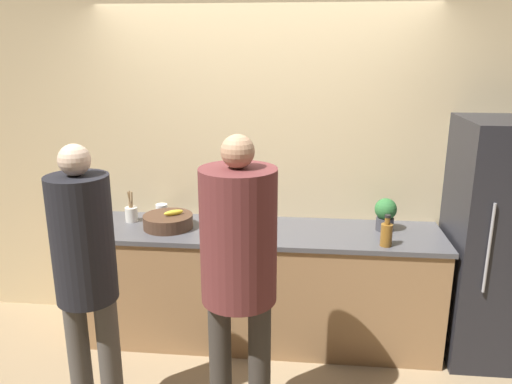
{
  "coord_description": "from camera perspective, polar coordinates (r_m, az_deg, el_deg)",
  "views": [
    {
      "loc": [
        0.33,
        -3.09,
        2.18
      ],
      "look_at": [
        0.0,
        0.15,
        1.24
      ],
      "focal_mm": 35.0,
      "sensor_mm": 36.0,
      "label": 1
    }
  ],
  "objects": [
    {
      "name": "potted_plant",
      "position": [
        3.77,
        14.57,
        -2.36
      ],
      "size": [
        0.16,
        0.16,
        0.24
      ],
      "color": "#3D3D42",
      "rests_on": "counter"
    },
    {
      "name": "ground_plane",
      "position": [
        3.79,
        -0.25,
        -19.03
      ],
      "size": [
        14.0,
        14.0,
        0.0
      ],
      "primitive_type": "plane",
      "color": "#9E8460"
    },
    {
      "name": "wall_back",
      "position": [
        3.91,
        0.83,
        3.01
      ],
      "size": [
        5.2,
        0.06,
        2.6
      ],
      "color": "#D6BC8C",
      "rests_on": "ground_plane"
    },
    {
      "name": "cup_white",
      "position": [
        4.02,
        -10.72,
        -2.11
      ],
      "size": [
        0.09,
        0.09,
        0.1
      ],
      "color": "white",
      "rests_on": "counter"
    },
    {
      "name": "utensil_crock",
      "position": [
        3.97,
        -14.05,
        -2.41
      ],
      "size": [
        0.1,
        0.1,
        0.24
      ],
      "color": "silver",
      "rests_on": "counter"
    },
    {
      "name": "bottle_clear",
      "position": [
        3.68,
        -1.75,
        -3.51
      ],
      "size": [
        0.07,
        0.07,
        0.14
      ],
      "color": "silver",
      "rests_on": "counter"
    },
    {
      "name": "fruit_bowl",
      "position": [
        3.78,
        -10.01,
        -3.3
      ],
      "size": [
        0.37,
        0.37,
        0.14
      ],
      "color": "#4C3323",
      "rests_on": "counter"
    },
    {
      "name": "person_center",
      "position": [
        2.72,
        -1.99,
        -7.49
      ],
      "size": [
        0.41,
        0.41,
        1.77
      ],
      "color": "#38332D",
      "rests_on": "ground_plane"
    },
    {
      "name": "bottle_amber",
      "position": [
        3.48,
        14.68,
        -4.64
      ],
      "size": [
        0.08,
        0.08,
        0.22
      ],
      "color": "brown",
      "rests_on": "counter"
    },
    {
      "name": "person_left",
      "position": [
        2.96,
        -18.93,
        -8.09
      ],
      "size": [
        0.34,
        0.34,
        1.71
      ],
      "color": "#4C4742",
      "rests_on": "ground_plane"
    },
    {
      "name": "counter",
      "position": [
        3.89,
        0.35,
        -10.42
      ],
      "size": [
        2.68,
        0.68,
        0.89
      ],
      "color": "#9E754C",
      "rests_on": "ground_plane"
    },
    {
      "name": "refrigerator",
      "position": [
        3.93,
        26.24,
        -5.18
      ],
      "size": [
        0.7,
        0.69,
        1.74
      ],
      "color": "#232328",
      "rests_on": "ground_plane"
    }
  ]
}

